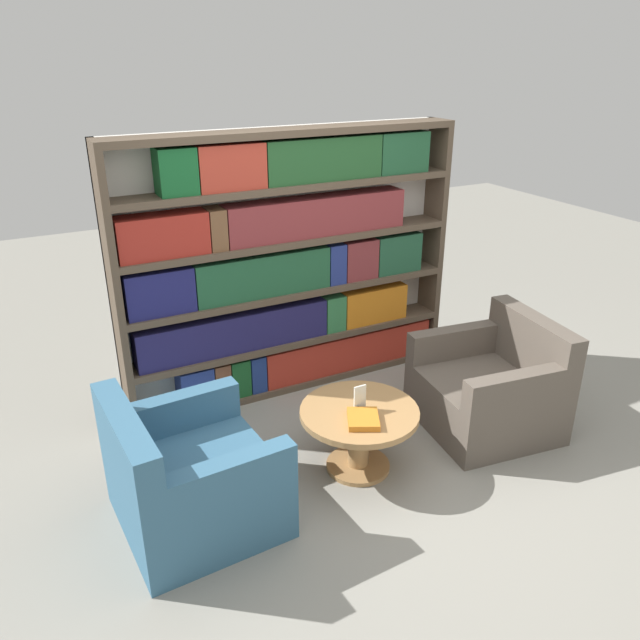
% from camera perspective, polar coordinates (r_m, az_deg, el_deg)
% --- Properties ---
extents(ground_plane, '(14.00, 14.00, 0.00)m').
position_cam_1_polar(ground_plane, '(4.12, 6.16, -14.08)').
color(ground_plane, gray).
extents(bookshelf, '(2.65, 0.30, 2.00)m').
position_cam_1_polar(bookshelf, '(4.74, -2.83, 4.83)').
color(bookshelf, silver).
rests_on(bookshelf, ground_plane).
extents(armchair_left, '(0.88, 0.92, 0.80)m').
position_cam_1_polar(armchair_left, '(3.69, -11.82, -14.16)').
color(armchair_left, '#386684').
rests_on(armchair_left, ground_plane).
extents(armchair_right, '(0.94, 0.97, 0.80)m').
position_cam_1_polar(armchair_right, '(4.62, 15.32, -6.18)').
color(armchair_right, brown).
rests_on(armchair_right, ground_plane).
extents(coffee_table, '(0.75, 0.75, 0.44)m').
position_cam_1_polar(coffee_table, '(4.00, 3.59, -9.70)').
color(coffee_table, '#AD7F4C').
rests_on(coffee_table, ground_plane).
extents(table_sign, '(0.08, 0.06, 0.17)m').
position_cam_1_polar(table_sign, '(3.90, 3.66, -7.28)').
color(table_sign, black).
rests_on(table_sign, coffee_table).
extents(stray_book, '(0.27, 0.29, 0.04)m').
position_cam_1_polar(stray_book, '(3.81, 3.97, -9.03)').
color(stray_book, orange).
rests_on(stray_book, coffee_table).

